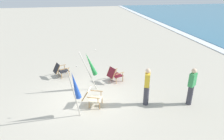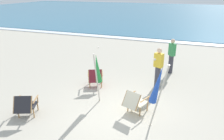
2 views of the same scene
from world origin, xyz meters
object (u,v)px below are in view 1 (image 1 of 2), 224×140
at_px(beach_chair_far_center, 91,96).
at_px(person_near_chairs, 147,87).
at_px(beach_chair_back_right, 114,74).
at_px(beach_chair_front_left, 60,70).
at_px(person_by_waterline, 191,86).
at_px(umbrella_furled_blue, 75,86).
at_px(umbrella_furled_green, 91,65).

bearing_deg(beach_chair_far_center, person_near_chairs, 81.27).
bearing_deg(beach_chair_back_right, person_near_chairs, 20.72).
distance_m(beach_chair_front_left, person_near_chairs, 5.01).
bearing_deg(person_by_waterline, umbrella_furled_blue, -89.11).
bearing_deg(umbrella_furled_green, beach_chair_far_center, -4.98).
relative_size(umbrella_furled_green, person_by_waterline, 1.23).
distance_m(beach_chair_front_left, umbrella_furled_green, 2.48).
bearing_deg(umbrella_furled_blue, person_near_chairs, 97.95).
bearing_deg(beach_chair_front_left, beach_chair_far_center, 24.16).
relative_size(beach_chair_front_left, person_near_chairs, 0.57).
bearing_deg(person_by_waterline, beach_chair_front_left, -124.82).
bearing_deg(person_near_chairs, umbrella_furled_green, -128.22).
height_order(beach_chair_far_center, person_by_waterline, person_by_waterline).
bearing_deg(umbrella_furled_green, beach_chair_back_right, 117.94).
xyz_separation_m(beach_chair_far_center, person_by_waterline, (0.67, 4.02, 0.42)).
distance_m(beach_chair_far_center, person_near_chairs, 2.30).
bearing_deg(beach_chair_back_right, person_by_waterline, 45.18).
bearing_deg(beach_chair_front_left, person_by_waterline, 55.18).
relative_size(beach_chair_front_left, umbrella_furled_green, 0.46).
relative_size(person_near_chairs, person_by_waterline, 1.00).
bearing_deg(beach_chair_back_right, beach_chair_far_center, -34.35).
distance_m(beach_chair_front_left, umbrella_furled_blue, 4.02).
bearing_deg(beach_chair_front_left, person_near_chairs, 46.50).
bearing_deg(umbrella_furled_green, beach_chair_front_left, -139.64).
height_order(beach_chair_back_right, person_near_chairs, person_near_chairs).
height_order(beach_chair_far_center, umbrella_furled_green, umbrella_furled_green).
relative_size(beach_chair_front_left, person_by_waterline, 0.57).
height_order(beach_chair_front_left, beach_chair_far_center, beach_chair_front_left).
bearing_deg(person_by_waterline, beach_chair_far_center, -99.44).
height_order(beach_chair_front_left, person_near_chairs, person_near_chairs).
height_order(umbrella_furled_blue, person_near_chairs, umbrella_furled_blue).
height_order(beach_chair_back_right, person_by_waterline, person_by_waterline).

